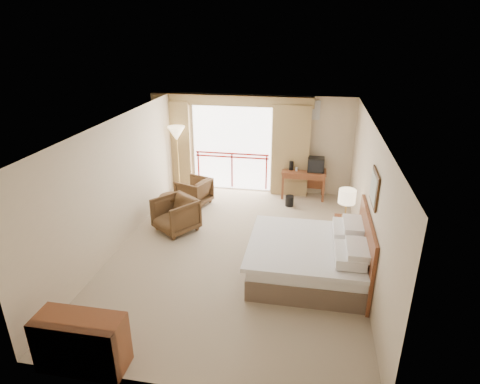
% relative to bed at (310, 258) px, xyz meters
% --- Properties ---
extents(floor, '(7.00, 7.00, 0.00)m').
position_rel_bed_xyz_m(floor, '(-1.50, 0.60, -0.38)').
color(floor, gray).
rests_on(floor, ground).
extents(ceiling, '(7.00, 7.00, 0.00)m').
position_rel_bed_xyz_m(ceiling, '(-1.50, 0.60, 2.32)').
color(ceiling, white).
rests_on(ceiling, wall_back).
extents(wall_back, '(5.00, 0.00, 5.00)m').
position_rel_bed_xyz_m(wall_back, '(-1.50, 4.10, 0.97)').
color(wall_back, '#CAB596').
rests_on(wall_back, ground).
extents(wall_front, '(5.00, 0.00, 5.00)m').
position_rel_bed_xyz_m(wall_front, '(-1.50, -2.90, 0.97)').
color(wall_front, '#CAB596').
rests_on(wall_front, ground).
extents(wall_left, '(0.00, 7.00, 7.00)m').
position_rel_bed_xyz_m(wall_left, '(-4.00, 0.60, 0.97)').
color(wall_left, '#CAB596').
rests_on(wall_left, ground).
extents(wall_right, '(0.00, 7.00, 7.00)m').
position_rel_bed_xyz_m(wall_right, '(1.00, 0.60, 0.97)').
color(wall_right, '#CAB596').
rests_on(wall_right, ground).
extents(balcony_door, '(2.40, 0.00, 2.40)m').
position_rel_bed_xyz_m(balcony_door, '(-2.30, 4.08, 0.82)').
color(balcony_door, white).
rests_on(balcony_door, wall_back).
extents(balcony_railing, '(2.09, 0.03, 1.02)m').
position_rel_bed_xyz_m(balcony_railing, '(-2.30, 4.06, 0.44)').
color(balcony_railing, '#A1160D').
rests_on(balcony_railing, wall_back).
extents(curtain_left, '(1.00, 0.26, 2.50)m').
position_rel_bed_xyz_m(curtain_left, '(-3.95, 3.95, 0.87)').
color(curtain_left, olive).
rests_on(curtain_left, wall_back).
extents(curtain_right, '(1.00, 0.26, 2.50)m').
position_rel_bed_xyz_m(curtain_right, '(-0.65, 3.95, 0.87)').
color(curtain_right, olive).
rests_on(curtain_right, wall_back).
extents(valance, '(4.40, 0.22, 0.28)m').
position_rel_bed_xyz_m(valance, '(-2.30, 3.98, 2.17)').
color(valance, olive).
rests_on(valance, wall_back).
extents(hvac_vent, '(0.50, 0.04, 0.50)m').
position_rel_bed_xyz_m(hvac_vent, '(-0.20, 4.07, 1.97)').
color(hvac_vent, silver).
rests_on(hvac_vent, wall_back).
extents(bed, '(2.13, 2.06, 0.97)m').
position_rel_bed_xyz_m(bed, '(0.00, 0.00, 0.00)').
color(bed, brown).
rests_on(bed, floor).
extents(headboard, '(0.06, 2.10, 1.30)m').
position_rel_bed_xyz_m(headboard, '(0.96, 0.00, 0.27)').
color(headboard, brown).
rests_on(headboard, wall_right).
extents(framed_art, '(0.04, 0.72, 0.60)m').
position_rel_bed_xyz_m(framed_art, '(0.97, 0.00, 1.47)').
color(framed_art, black).
rests_on(framed_art, wall_right).
extents(nightstand, '(0.43, 0.51, 0.60)m').
position_rel_bed_xyz_m(nightstand, '(0.69, 1.31, -0.08)').
color(nightstand, brown).
rests_on(nightstand, floor).
extents(table_lamp, '(0.36, 0.36, 0.63)m').
position_rel_bed_xyz_m(table_lamp, '(0.69, 1.36, 0.72)').
color(table_lamp, tan).
rests_on(table_lamp, nightstand).
extents(phone, '(0.19, 0.17, 0.07)m').
position_rel_bed_xyz_m(phone, '(0.64, 1.16, 0.26)').
color(phone, black).
rests_on(phone, nightstand).
extents(desk, '(1.18, 0.57, 0.77)m').
position_rel_bed_xyz_m(desk, '(-0.25, 3.83, 0.22)').
color(desk, brown).
rests_on(desk, floor).
extents(tv, '(0.43, 0.34, 0.39)m').
position_rel_bed_xyz_m(tv, '(0.05, 3.77, 0.58)').
color(tv, black).
rests_on(tv, desk).
extents(coffee_maker, '(0.12, 0.12, 0.25)m').
position_rel_bed_xyz_m(coffee_maker, '(-0.60, 3.78, 0.51)').
color(coffee_maker, black).
rests_on(coffee_maker, desk).
extents(cup, '(0.07, 0.07, 0.10)m').
position_rel_bed_xyz_m(cup, '(-0.45, 3.73, 0.44)').
color(cup, white).
rests_on(cup, desk).
extents(wastebasket, '(0.27, 0.27, 0.28)m').
position_rel_bed_xyz_m(wastebasket, '(-0.58, 3.12, -0.24)').
color(wastebasket, black).
rests_on(wastebasket, floor).
extents(armchair_far, '(0.99, 0.98, 0.71)m').
position_rel_bed_xyz_m(armchair_far, '(-3.07, 2.79, -0.38)').
color(armchair_far, '#422C1A').
rests_on(armchair_far, floor).
extents(armchair_near, '(1.19, 1.19, 0.79)m').
position_rel_bed_xyz_m(armchair_near, '(-3.05, 1.28, -0.38)').
color(armchair_near, '#422C1A').
rests_on(armchair_near, floor).
extents(side_table, '(0.55, 0.55, 0.60)m').
position_rel_bed_xyz_m(side_table, '(-3.35, 1.84, 0.04)').
color(side_table, black).
rests_on(side_table, floor).
extents(book, '(0.26, 0.27, 0.02)m').
position_rel_bed_xyz_m(book, '(-3.35, 1.84, 0.23)').
color(book, white).
rests_on(book, side_table).
extents(floor_lamp, '(0.48, 0.48, 1.87)m').
position_rel_bed_xyz_m(floor_lamp, '(-3.73, 3.60, 1.23)').
color(floor_lamp, tan).
rests_on(floor_lamp, floor).
extents(dresser, '(1.21, 0.51, 0.81)m').
position_rel_bed_xyz_m(dresser, '(-3.02, -2.78, 0.03)').
color(dresser, brown).
rests_on(dresser, floor).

